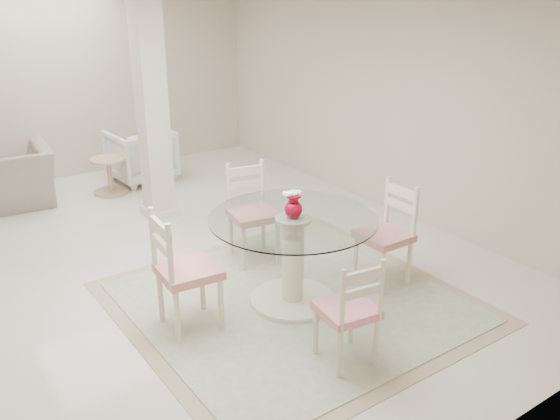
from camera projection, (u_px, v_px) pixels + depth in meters
ground at (168, 263)px, 6.17m from camera, size 7.00×7.00×0.00m
room_shell at (154, 84)px, 5.49m from camera, size 6.02×7.02×2.71m
column at (152, 108)px, 6.93m from camera, size 0.30×0.30×2.70m
area_rug at (293, 302)px, 5.42m from camera, size 2.91×2.91×0.02m
dining_table at (293, 260)px, 5.26m from camera, size 1.47×1.47×0.85m
red_vase at (293, 205)px, 5.07m from camera, size 0.18×0.16×0.24m
dining_chair_east at (390, 226)px, 5.60m from camera, size 0.44×0.44×1.10m
dining_chair_north at (251, 205)px, 6.07m from camera, size 0.53×0.53×1.13m
dining_chair_west at (179, 263)px, 4.80m from camera, size 0.50×0.50×1.17m
dining_chair_south at (352, 305)px, 4.36m from camera, size 0.45×0.45×1.01m
recliner_taupe at (3, 178)px, 7.55m from camera, size 1.28×1.15×0.77m
armchair_white at (141, 155)px, 8.54m from camera, size 0.86×0.88×0.76m
side_table at (110, 177)px, 8.08m from camera, size 0.48×0.48×0.50m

